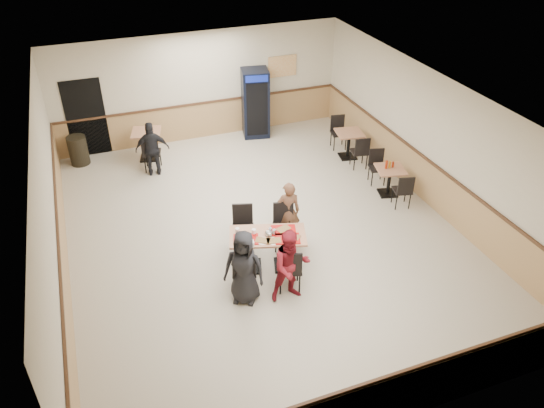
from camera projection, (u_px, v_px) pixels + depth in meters
name	position (u px, v px, depth m)	size (l,w,h in m)	color
ground	(262.00, 231.00, 11.42)	(10.00, 10.00, 0.00)	beige
room_shell	(294.00, 144.00, 13.63)	(10.00, 10.00, 10.00)	silver
main_table	(268.00, 246.00, 10.16)	(1.60, 1.12, 0.78)	black
main_chairs	(265.00, 247.00, 10.17)	(1.72, 2.00, 0.98)	black
diner_woman_left	(244.00, 267.00, 9.28)	(0.72, 0.47, 1.47)	black
diner_woman_right	(291.00, 266.00, 9.33)	(0.71, 0.55, 1.45)	maroon
diner_man_opposite	(288.00, 212.00, 10.82)	(0.50, 0.33, 1.38)	brown
lone_diner	(152.00, 149.00, 13.13)	(0.83, 0.35, 1.41)	black
tabletop_clutter	(268.00, 236.00, 9.94)	(1.31, 0.79, 0.12)	#B20D0B
side_table_near	(390.00, 177.00, 12.46)	(0.78, 0.78, 0.69)	black
side_table_near_chair_south	(402.00, 189.00, 12.04)	(0.41, 0.41, 0.87)	black
side_table_near_chair_north	(378.00, 167.00, 12.90)	(0.41, 0.41, 0.87)	black
side_table_far	(349.00, 141.00, 14.02)	(0.79, 0.79, 0.73)	black
side_table_far_chair_south	(359.00, 151.00, 13.57)	(0.43, 0.43, 0.92)	black
side_table_far_chair_north	(339.00, 133.00, 14.48)	(0.43, 0.43, 0.92)	black
condiment_caddy	(389.00, 165.00, 12.31)	(0.23, 0.06, 0.20)	#9E270B
back_table	(147.00, 141.00, 13.93)	(0.90, 0.90, 0.79)	black
back_table_chair_lone	(152.00, 152.00, 13.45)	(0.46, 0.46, 1.00)	black
pepsi_cooler	(255.00, 103.00, 14.92)	(0.85, 0.86, 1.93)	black
trash_bin	(78.00, 150.00, 13.77)	(0.49, 0.49, 0.77)	black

